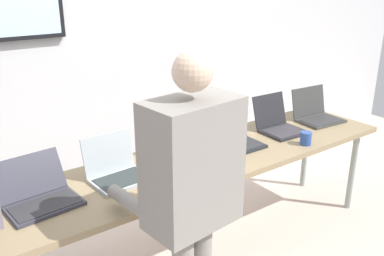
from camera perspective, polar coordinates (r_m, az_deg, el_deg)
The scene contains 10 objects.
back_wall at distance 3.56m, azimuth -11.01°, elevation 8.96°, with size 8.00×0.11×2.46m.
workbench at distance 2.81m, azimuth 0.16°, elevation -5.33°, with size 3.16×0.70×0.75m.
laptop_station_0 at distance 2.42m, azimuth -20.06°, elevation -8.41°, with size 0.40×0.38×0.23m.
laptop_station_1 at distance 2.57m, azimuth -10.22°, elevation -5.58°, with size 0.34×0.31×0.26m.
laptop_station_2 at distance 2.80m, azimuth -1.18°, elevation -3.07°, with size 0.31×0.36×0.24m.
laptop_station_3 at distance 3.02m, azimuth 5.98°, elevation -1.40°, with size 0.33×0.29×0.24m.
laptop_station_4 at distance 3.36m, azimuth 11.61°, elevation 0.61°, with size 0.33×0.35×0.27m.
laptop_station_5 at distance 3.68m, azimuth 16.47°, elevation 1.92°, with size 0.38×0.34×0.26m.
person at distance 1.99m, azimuth -0.13°, elevation -7.90°, with size 0.47×0.62×1.61m.
coffee_mug at distance 3.14m, azimuth 15.18°, elevation -1.36°, with size 0.08×0.08×0.09m.
Camera 1 is at (-1.50, -2.04, 1.91)m, focal length 39.33 mm.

